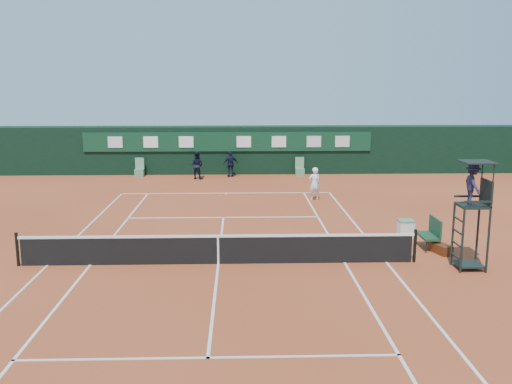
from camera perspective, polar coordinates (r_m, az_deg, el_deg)
ground at (r=18.64m, az=-3.79°, el=-7.18°), size 90.00×90.00×0.00m
court_lines at (r=18.64m, az=-3.79°, el=-7.16°), size 11.05×23.85×0.01m
tennis_net at (r=18.49m, az=-3.81°, el=-5.68°), size 12.90×0.10×1.10m
back_wall at (r=36.70m, az=-2.80°, el=4.26°), size 40.00×1.65×3.00m
linesman_chair_left at (r=36.14m, az=-11.58°, el=2.04°), size 0.55×0.50×1.15m
linesman_chair_right at (r=35.81m, az=4.40°, el=2.15°), size 0.55×0.50×1.15m
umpire_chair at (r=18.75m, az=20.89°, el=-0.02°), size 0.96×0.95×3.42m
player_bench at (r=21.05m, az=17.11°, el=-3.84°), size 0.56×1.20×1.10m
tennis_bag at (r=20.67m, az=17.98°, el=-5.40°), size 0.63×0.96×0.33m
cooler at (r=22.43m, az=14.74°, el=-3.52°), size 0.57×0.57×0.65m
tennis_ball at (r=29.40m, az=-3.61°, el=-0.35°), size 0.07×0.07×0.07m
player at (r=28.37m, az=5.86°, el=0.82°), size 0.68×0.54×1.65m
ball_kid_left at (r=34.61m, az=-5.92°, el=2.68°), size 1.00×0.91×1.68m
ball_kid_right at (r=35.18m, az=-2.54°, el=2.81°), size 1.02×0.67×1.61m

